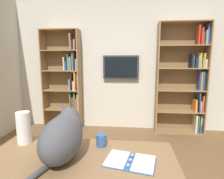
% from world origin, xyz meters
% --- Properties ---
extents(wall_back, '(4.52, 0.06, 2.70)m').
position_xyz_m(wall_back, '(0.00, -2.23, 1.35)').
color(wall_back, beige).
rests_on(wall_back, ground).
extents(bookshelf_left, '(0.95, 0.28, 2.17)m').
position_xyz_m(bookshelf_left, '(-1.32, -2.07, 1.09)').
color(bookshelf_left, '#937047').
rests_on(bookshelf_left, ground).
extents(bookshelf_right, '(0.78, 0.28, 2.07)m').
position_xyz_m(bookshelf_right, '(1.11, -2.06, 0.99)').
color(bookshelf_right, '#937047').
rests_on(bookshelf_right, ground).
extents(wall_mounted_tv, '(0.73, 0.07, 0.48)m').
position_xyz_m(wall_mounted_tv, '(-0.02, -2.15, 1.31)').
color(wall_mounted_tv, '#333338').
extents(desk, '(1.35, 0.66, 0.78)m').
position_xyz_m(desk, '(0.11, 0.52, 0.66)').
color(desk, olive).
rests_on(desk, ground).
extents(cat, '(0.27, 0.59, 0.35)m').
position_xyz_m(cat, '(0.23, 0.48, 0.95)').
color(cat, '#4C4C51').
rests_on(cat, desk).
extents(open_binder, '(0.37, 0.28, 0.02)m').
position_xyz_m(open_binder, '(-0.24, 0.50, 0.79)').
color(open_binder, '#335999').
rests_on(open_binder, desk).
extents(paper_towel_roll, '(0.11, 0.11, 0.26)m').
position_xyz_m(paper_towel_roll, '(0.63, 0.30, 0.91)').
color(paper_towel_roll, white).
rests_on(paper_towel_roll, desk).
extents(coffee_mug, '(0.08, 0.08, 0.10)m').
position_xyz_m(coffee_mug, '(-0.01, 0.29, 0.83)').
color(coffee_mug, '#335999').
rests_on(coffee_mug, desk).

